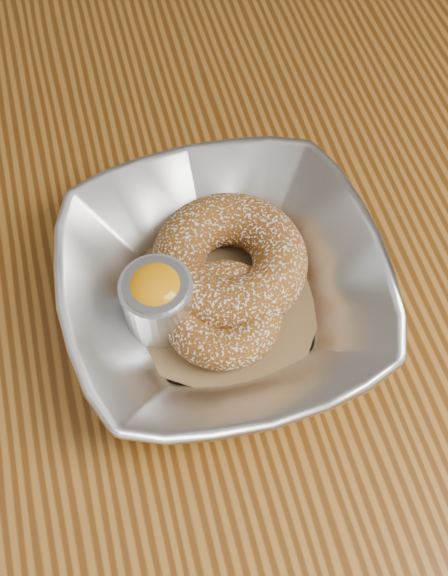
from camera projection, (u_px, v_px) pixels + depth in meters
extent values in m
plane|color=#565659|center=(158.00, 519.00, 1.16)|extent=(4.00, 4.00, 0.00)
cube|color=brown|center=(77.00, 345.00, 0.52)|extent=(1.20, 0.80, 0.04)
cube|color=#563210|center=(423.00, 174.00, 1.08)|extent=(0.06, 0.06, 0.71)
imported|color=silver|center=(224.00, 289.00, 0.49)|extent=(0.24, 0.24, 0.06)
cube|color=brown|center=(224.00, 301.00, 0.51)|extent=(0.20, 0.20, 0.00)
torus|color=brown|center=(229.00, 261.00, 0.50)|extent=(0.13, 0.13, 0.04)
torus|color=brown|center=(223.00, 314.00, 0.49)|extent=(0.09, 0.09, 0.03)
cylinder|color=silver|center=(158.00, 302.00, 0.48)|extent=(0.05, 0.05, 0.05)
cylinder|color=gray|center=(158.00, 300.00, 0.48)|extent=(0.05, 0.05, 0.05)
ellipsoid|color=#FF9407|center=(156.00, 289.00, 0.47)|extent=(0.04, 0.04, 0.03)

